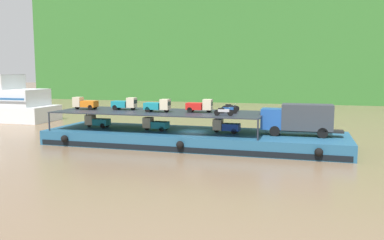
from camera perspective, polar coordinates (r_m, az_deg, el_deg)
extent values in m
plane|color=#7F664C|center=(42.19, 0.12, -3.65)|extent=(400.00, 400.00, 0.00)
cube|color=#33702D|center=(113.18, 10.45, 10.52)|extent=(126.65, 29.43, 30.02)
ellipsoid|color=#2D6429|center=(120.13, 10.85, 15.34)|extent=(113.98, 26.49, 10.51)
cube|color=#23567A|center=(42.06, 0.12, -2.64)|extent=(31.42, 8.41, 1.50)
cube|color=black|center=(38.16, -1.63, -4.25)|extent=(30.79, 0.06, 0.50)
sphere|color=black|center=(43.35, -17.77, -2.56)|extent=(0.74, 0.74, 0.74)
sphere|color=black|center=(37.87, -1.73, -3.57)|extent=(0.74, 0.74, 0.74)
sphere|color=black|center=(36.13, 17.67, -4.41)|extent=(0.74, 0.74, 0.74)
cube|color=#1E4C99|center=(40.49, 11.31, 0.21)|extent=(2.03, 2.21, 2.00)
cube|color=#192833|center=(40.54, 9.87, 0.75)|extent=(0.08, 1.84, 0.60)
cube|color=#33383D|center=(40.37, 16.13, 0.40)|extent=(4.83, 2.36, 2.50)
cube|color=black|center=(40.53, 16.07, -1.42)|extent=(6.82, 1.46, 0.20)
cylinder|color=black|center=(41.61, 11.92, -1.16)|extent=(1.00, 0.29, 1.00)
cylinder|color=black|center=(39.61, 11.74, -1.56)|extent=(1.00, 0.29, 1.00)
cylinder|color=black|center=(41.58, 18.04, -1.36)|extent=(1.00, 0.29, 1.00)
cylinder|color=black|center=(39.59, 18.17, -1.77)|extent=(1.00, 0.29, 1.00)
cylinder|color=#232833|center=(44.11, 10.54, -0.01)|extent=(0.16, 0.16, 2.00)
cylinder|color=#232833|center=(36.77, 9.40, -1.37)|extent=(0.16, 0.16, 2.00)
cylinder|color=#232833|center=(51.16, -14.87, 0.82)|extent=(0.16, 0.16, 2.00)
cylinder|color=#232833|center=(44.98, -19.74, -0.17)|extent=(0.16, 0.16, 2.00)
cube|color=#232833|center=(42.89, -4.77, 1.16)|extent=(22.22, 7.61, 0.10)
cube|color=teal|center=(45.85, -12.80, -0.27)|extent=(1.72, 1.22, 0.70)
cube|color=beige|center=(46.50, -14.33, 0.03)|extent=(0.91, 1.01, 1.10)
cube|color=#19232D|center=(46.72, -14.84, 0.18)|extent=(0.05, 0.85, 0.38)
cylinder|color=black|center=(46.64, -14.47, -0.63)|extent=(0.56, 0.15, 0.56)
cylinder|color=black|center=(46.18, -12.04, -0.64)|extent=(0.56, 0.15, 0.56)
cylinder|color=black|center=(45.25, -12.66, -0.81)|extent=(0.56, 0.15, 0.56)
cube|color=teal|center=(42.38, -4.57, -0.70)|extent=(1.75, 1.28, 0.70)
cube|color=#C6B793|center=(42.92, -6.29, -0.36)|extent=(0.95, 1.04, 1.10)
cube|color=#19232D|center=(43.11, -6.86, -0.19)|extent=(0.08, 0.85, 0.38)
cylinder|color=black|center=(43.06, -6.46, -1.07)|extent=(0.57, 0.17, 0.56)
cylinder|color=black|center=(42.76, -3.79, -1.10)|extent=(0.57, 0.17, 0.56)
cylinder|color=black|center=(41.79, -4.35, -1.30)|extent=(0.57, 0.17, 0.56)
cube|color=#1E47B7|center=(40.84, 5.64, -1.01)|extent=(1.75, 1.27, 0.70)
cube|color=beige|center=(41.14, 3.74, -0.65)|extent=(0.94, 1.04, 1.10)
cube|color=#19232D|center=(41.25, 3.11, -0.47)|extent=(0.07, 0.85, 0.38)
cylinder|color=black|center=(41.26, 3.53, -1.40)|extent=(0.57, 0.16, 0.56)
cylinder|color=black|center=(41.32, 6.34, -1.41)|extent=(0.57, 0.16, 0.56)
cylinder|color=black|center=(40.29, 6.02, -1.62)|extent=(0.57, 0.16, 0.56)
cube|color=orange|center=(46.40, -14.47, 2.25)|extent=(1.72, 1.23, 0.70)
cube|color=beige|center=(47.09, -15.96, 2.51)|extent=(0.92, 1.02, 1.10)
cube|color=#19232D|center=(47.32, -16.46, 2.65)|extent=(0.06, 0.85, 0.38)
cylinder|color=black|center=(47.21, -16.10, 1.84)|extent=(0.56, 0.15, 0.56)
cylinder|color=black|center=(46.70, -13.71, 1.87)|extent=(0.56, 0.15, 0.56)
cylinder|color=black|center=(45.77, -14.35, 1.75)|extent=(0.56, 0.15, 0.56)
cube|color=teal|center=(45.34, -10.24, 2.25)|extent=(1.73, 1.24, 0.70)
cube|color=beige|center=(44.76, -8.62, 2.48)|extent=(0.92, 1.02, 1.10)
cube|color=#19232D|center=(44.57, -8.07, 2.61)|extent=(0.06, 0.85, 0.38)
cylinder|color=black|center=(44.75, -8.43, 1.77)|extent=(0.56, 0.15, 0.56)
cylinder|color=black|center=(45.07, -10.98, 1.76)|extent=(0.56, 0.15, 0.56)
cylinder|color=black|center=(46.02, -10.41, 1.88)|extent=(0.56, 0.15, 0.56)
cube|color=teal|center=(42.42, -5.63, 2.01)|extent=(1.72, 1.22, 0.70)
cube|color=beige|center=(41.89, -3.86, 2.24)|extent=(0.91, 1.01, 1.10)
cube|color=#19232D|center=(41.72, -3.25, 2.38)|extent=(0.05, 0.85, 0.38)
cylinder|color=black|center=(41.89, -3.66, 1.49)|extent=(0.56, 0.15, 0.56)
cylinder|color=black|center=(42.12, -6.40, 1.49)|extent=(0.56, 0.15, 0.56)
cylinder|color=black|center=(43.09, -5.84, 1.62)|extent=(0.56, 0.15, 0.56)
cube|color=red|center=(41.89, 0.37, 1.98)|extent=(1.75, 1.27, 0.70)
cube|color=beige|center=(41.58, 2.25, 2.21)|extent=(0.94, 1.04, 1.10)
cube|color=#19232D|center=(41.48, 2.89, 2.35)|extent=(0.07, 0.85, 0.38)
cylinder|color=black|center=(41.60, 2.45, 1.45)|extent=(0.57, 0.16, 0.56)
cylinder|color=black|center=(41.51, -0.34, 1.45)|extent=(0.57, 0.16, 0.56)
cylinder|color=black|center=(42.53, 0.01, 1.58)|extent=(0.57, 0.16, 0.56)
cylinder|color=black|center=(38.47, 5.51, 1.01)|extent=(0.60, 0.13, 0.60)
cylinder|color=black|center=(38.67, 3.61, 1.06)|extent=(0.60, 0.13, 0.60)
cube|color=#B7B7BC|center=(38.54, 4.56, 1.36)|extent=(1.11, 0.25, 0.28)
cube|color=black|center=(38.56, 4.20, 1.63)|extent=(0.61, 0.23, 0.12)
cylinder|color=#B2B2B7|center=(38.43, 5.38, 1.83)|extent=(0.06, 0.55, 0.04)
cylinder|color=black|center=(40.69, 6.11, 1.33)|extent=(0.60, 0.11, 0.60)
cylinder|color=black|center=(40.90, 4.31, 1.38)|extent=(0.60, 0.11, 0.60)
cube|color=#1E4C99|center=(40.77, 5.21, 1.66)|extent=(1.10, 0.23, 0.28)
cube|color=black|center=(40.80, 4.87, 1.92)|extent=(0.60, 0.21, 0.12)
cylinder|color=#B2B2B7|center=(40.66, 5.98, 2.10)|extent=(0.05, 0.55, 0.04)
cylinder|color=black|center=(43.01, 6.40, 1.63)|extent=(0.61, 0.16, 0.60)
cylinder|color=black|center=(43.12, 4.67, 1.66)|extent=(0.61, 0.16, 0.60)
cube|color=black|center=(43.04, 5.54, 1.93)|extent=(1.11, 0.30, 0.28)
cube|color=black|center=(43.05, 5.21, 2.18)|extent=(0.62, 0.26, 0.12)
cylinder|color=#B2B2B7|center=(42.97, 6.27, 2.36)|extent=(0.09, 0.55, 0.04)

